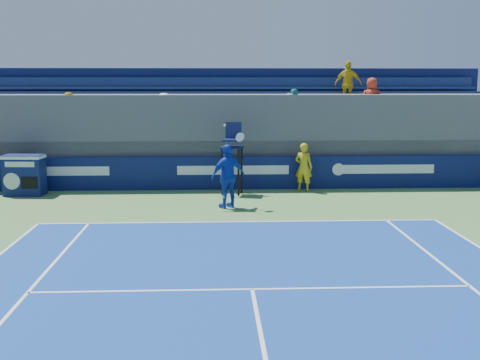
{
  "coord_description": "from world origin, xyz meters",
  "views": [
    {
      "loc": [
        -0.7,
        -4.27,
        3.81
      ],
      "look_at": [
        0.0,
        11.5,
        1.25
      ],
      "focal_mm": 45.0,
      "sensor_mm": 36.0,
      "label": 1
    }
  ],
  "objects_px": {
    "ball_person": "(304,167)",
    "match_clock": "(24,174)",
    "umpire_chair": "(232,150)",
    "tennis_player": "(228,176)"
  },
  "relations": [
    {
      "from": "ball_person",
      "to": "tennis_player",
      "type": "distance_m",
      "value": 3.86
    },
    {
      "from": "ball_person",
      "to": "tennis_player",
      "type": "relative_size",
      "value": 0.67
    },
    {
      "from": "ball_person",
      "to": "match_clock",
      "type": "height_order",
      "value": "ball_person"
    },
    {
      "from": "match_clock",
      "to": "tennis_player",
      "type": "xyz_separation_m",
      "value": [
        6.88,
        -2.41,
        0.25
      ]
    },
    {
      "from": "umpire_chair",
      "to": "tennis_player",
      "type": "relative_size",
      "value": 0.96
    },
    {
      "from": "tennis_player",
      "to": "ball_person",
      "type": "bearing_deg",
      "value": 44.89
    },
    {
      "from": "ball_person",
      "to": "umpire_chair",
      "type": "xyz_separation_m",
      "value": [
        -2.53,
        -0.39,
        0.66
      ]
    },
    {
      "from": "ball_person",
      "to": "match_clock",
      "type": "distance_m",
      "value": 9.61
    },
    {
      "from": "ball_person",
      "to": "umpire_chair",
      "type": "bearing_deg",
      "value": 32.61
    },
    {
      "from": "umpire_chair",
      "to": "tennis_player",
      "type": "distance_m",
      "value": 2.4
    }
  ]
}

